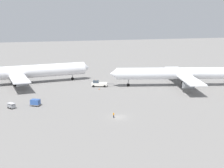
{
  "coord_description": "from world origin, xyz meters",
  "views": [
    {
      "loc": [
        -26.67,
        -80.86,
        28.04
      ],
      "look_at": [
        6.23,
        26.28,
        4.0
      ],
      "focal_mm": 49.66,
      "sensor_mm": 36.0,
      "label": 1
    }
  ],
  "objects_px": {
    "airliner_at_gate_left": "(21,72)",
    "pushback_tug": "(99,84)",
    "gse_container_dolly_flat": "(35,102)",
    "gse_baggage_cart_trailing": "(11,106)",
    "traffic_cone_nose_left": "(99,89)",
    "airliner_being_pushed": "(178,74)",
    "ground_crew_ramp_agent_by_cones": "(114,115)"
  },
  "relations": [
    {
      "from": "airliner_at_gate_left",
      "to": "gse_container_dolly_flat",
      "type": "distance_m",
      "value": 36.61
    },
    {
      "from": "airliner_at_gate_left",
      "to": "traffic_cone_nose_left",
      "type": "distance_m",
      "value": 35.7
    },
    {
      "from": "pushback_tug",
      "to": "traffic_cone_nose_left",
      "type": "relative_size",
      "value": 15.99
    },
    {
      "from": "airliner_at_gate_left",
      "to": "airliner_being_pushed",
      "type": "bearing_deg",
      "value": -20.37
    },
    {
      "from": "ground_crew_ramp_agent_by_cones",
      "to": "pushback_tug",
      "type": "bearing_deg",
      "value": 81.16
    },
    {
      "from": "pushback_tug",
      "to": "gse_baggage_cart_trailing",
      "type": "xyz_separation_m",
      "value": [
        -34.47,
        -22.63,
        -0.34
      ]
    },
    {
      "from": "airliner_being_pushed",
      "to": "gse_baggage_cart_trailing",
      "type": "distance_m",
      "value": 67.97
    },
    {
      "from": "gse_baggage_cart_trailing",
      "to": "airliner_being_pushed",
      "type": "bearing_deg",
      "value": 11.73
    },
    {
      "from": "airliner_at_gate_left",
      "to": "pushback_tug",
      "type": "relative_size",
      "value": 6.34
    },
    {
      "from": "airliner_being_pushed",
      "to": "airliner_at_gate_left",
      "type": "bearing_deg",
      "value": 159.63
    },
    {
      "from": "airliner_at_gate_left",
      "to": "ground_crew_ramp_agent_by_cones",
      "type": "height_order",
      "value": "airliner_at_gate_left"
    },
    {
      "from": "pushback_tug",
      "to": "gse_baggage_cart_trailing",
      "type": "bearing_deg",
      "value": -146.72
    },
    {
      "from": "ground_crew_ramp_agent_by_cones",
      "to": "gse_container_dolly_flat",
      "type": "bearing_deg",
      "value": 137.0
    },
    {
      "from": "airliner_being_pushed",
      "to": "ground_crew_ramp_agent_by_cones",
      "type": "relative_size",
      "value": 34.7
    },
    {
      "from": "gse_baggage_cart_trailing",
      "to": "traffic_cone_nose_left",
      "type": "distance_m",
      "value": 37.27
    },
    {
      "from": "gse_container_dolly_flat",
      "to": "gse_baggage_cart_trailing",
      "type": "relative_size",
      "value": 1.23
    },
    {
      "from": "gse_container_dolly_flat",
      "to": "pushback_tug",
      "type": "bearing_deg",
      "value": 38.99
    },
    {
      "from": "airliner_being_pushed",
      "to": "ground_crew_ramp_agent_by_cones",
      "type": "bearing_deg",
      "value": -139.9
    },
    {
      "from": "pushback_tug",
      "to": "ground_crew_ramp_agent_by_cones",
      "type": "height_order",
      "value": "pushback_tug"
    },
    {
      "from": "pushback_tug",
      "to": "traffic_cone_nose_left",
      "type": "bearing_deg",
      "value": -103.34
    },
    {
      "from": "airliner_at_gate_left",
      "to": "ground_crew_ramp_agent_by_cones",
      "type": "xyz_separation_m",
      "value": [
        24.13,
        -55.46,
        -4.39
      ]
    },
    {
      "from": "gse_baggage_cart_trailing",
      "to": "traffic_cone_nose_left",
      "type": "height_order",
      "value": "gse_baggage_cart_trailing"
    },
    {
      "from": "traffic_cone_nose_left",
      "to": "gse_container_dolly_flat",
      "type": "bearing_deg",
      "value": -147.66
    },
    {
      "from": "gse_container_dolly_flat",
      "to": "gse_baggage_cart_trailing",
      "type": "bearing_deg",
      "value": -174.2
    },
    {
      "from": "ground_crew_ramp_agent_by_cones",
      "to": "traffic_cone_nose_left",
      "type": "xyz_separation_m",
      "value": [
        5.07,
        35.51,
        -0.55
      ]
    },
    {
      "from": "airliner_being_pushed",
      "to": "gse_container_dolly_flat",
      "type": "distance_m",
      "value": 60.52
    },
    {
      "from": "airliner_at_gate_left",
      "to": "pushback_tug",
      "type": "xyz_separation_m",
      "value": [
        30.52,
        -14.35,
        -4.01
      ]
    },
    {
      "from": "ground_crew_ramp_agent_by_cones",
      "to": "airliner_at_gate_left",
      "type": "bearing_deg",
      "value": 113.51
    },
    {
      "from": "gse_container_dolly_flat",
      "to": "gse_baggage_cart_trailing",
      "type": "xyz_separation_m",
      "value": [
        -7.45,
        -0.76,
        -0.31
      ]
    },
    {
      "from": "gse_baggage_cart_trailing",
      "to": "traffic_cone_nose_left",
      "type": "xyz_separation_m",
      "value": [
        33.14,
        17.03,
        -0.58
      ]
    },
    {
      "from": "airliner_being_pushed",
      "to": "ground_crew_ramp_agent_by_cones",
      "type": "xyz_separation_m",
      "value": [
        -38.33,
        -32.27,
        -4.49
      ]
    },
    {
      "from": "gse_container_dolly_flat",
      "to": "traffic_cone_nose_left",
      "type": "bearing_deg",
      "value": 32.34
    }
  ]
}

